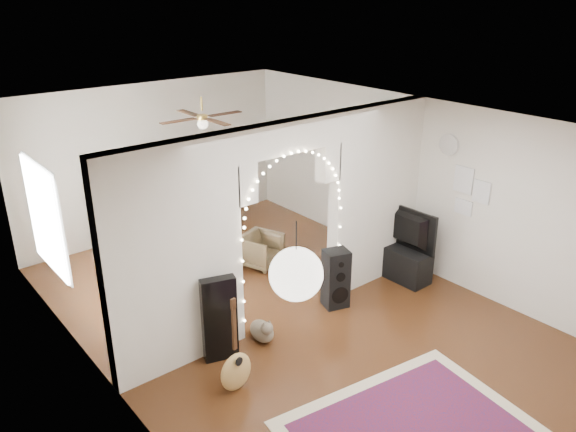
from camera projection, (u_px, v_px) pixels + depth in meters
floor at (288, 313)px, 7.75m from camera, size 7.50×7.50×0.00m
ceiling at (288, 120)px, 6.73m from camera, size 5.00×7.50×0.02m
wall_back at (154, 160)px, 9.92m from camera, size 5.00×0.02×2.70m
wall_left at (101, 284)px, 5.77m from camera, size 0.02×7.50×2.70m
wall_right at (412, 184)px, 8.71m from camera, size 0.02×7.50×2.70m
divider_wall at (288, 218)px, 7.21m from camera, size 5.00×0.20×2.70m
fairy_lights at (295, 212)px, 7.07m from camera, size 1.64×0.04×1.60m
window at (45, 218)px, 7.02m from camera, size 0.04×1.20×1.40m
wall_clock at (449, 145)px, 7.98m from camera, size 0.03×0.31×0.31m
picture_frames at (468, 192)px, 7.93m from camera, size 0.02×0.50×0.70m
paper_lantern at (296, 274)px, 4.07m from camera, size 0.40×0.40×0.40m
ceiling_fan at (202, 117)px, 8.27m from camera, size 1.10×1.10×0.30m
guitar_case at (219, 319)px, 6.63m from camera, size 0.44×0.25×1.08m
acoustic_guitar at (235, 357)px, 6.13m from camera, size 0.42×0.22×0.99m
tabby_cat at (262, 331)px, 7.08m from camera, size 0.33×0.58×0.38m
floor_speaker at (336, 279)px, 7.79m from camera, size 0.40×0.37×0.85m
media_console at (399, 262)px, 8.66m from camera, size 0.41×1.01×0.50m
tv at (402, 228)px, 8.44m from camera, size 0.16×1.08×0.62m
bookcase at (134, 202)px, 9.64m from camera, size 1.52×0.65×1.52m
dining_table at (152, 231)px, 8.69m from camera, size 1.20×0.80×0.76m
flower_vase at (151, 220)px, 8.63m from camera, size 0.18×0.18×0.19m
dining_chair_left at (180, 272)px, 8.29m from camera, size 0.64×0.65×0.55m
dining_chair_right at (261, 250)px, 9.00m from camera, size 0.75×0.75×0.54m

